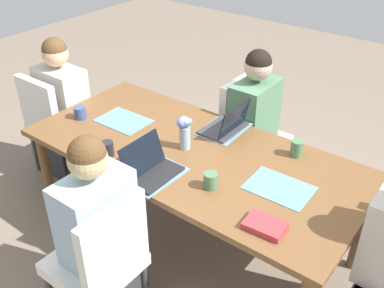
{
  "coord_description": "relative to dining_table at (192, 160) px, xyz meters",
  "views": [
    {
      "loc": [
        -1.43,
        1.87,
        2.26
      ],
      "look_at": [
        0.0,
        0.0,
        0.78
      ],
      "focal_mm": 41.48,
      "sensor_mm": 36.0,
      "label": 1
    }
  ],
  "objects": [
    {
      "name": "ground_plane",
      "position": [
        0.0,
        0.0,
        -0.67
      ],
      "size": [
        10.0,
        10.0,
        0.0
      ],
      "primitive_type": "plane",
      "color": "#756656"
    },
    {
      "name": "dining_table",
      "position": [
        0.0,
        0.0,
        0.0
      ],
      "size": [
        2.19,
        1.01,
        0.73
      ],
      "color": "brown",
      "rests_on": "ground_plane"
    },
    {
      "name": "chair_head_right_left_mid",
      "position": [
        1.38,
        0.04,
        -0.17
      ],
      "size": [
        0.44,
        0.44,
        0.9
      ],
      "color": "silver",
      "rests_on": "ground_plane"
    },
    {
      "name": "person_head_right_left_mid",
      "position": [
        1.32,
        -0.03,
        -0.14
      ],
      "size": [
        0.4,
        0.36,
        1.19
      ],
      "color": "#2D2D33",
      "rests_on": "ground_plane"
    },
    {
      "name": "chair_near_left_far",
      "position": [
        0.05,
        -0.8,
        -0.17
      ],
      "size": [
        0.44,
        0.44,
        0.9
      ],
      "color": "silver",
      "rests_on": "ground_plane"
    },
    {
      "name": "person_near_left_far",
      "position": [
        -0.02,
        -0.74,
        -0.14
      ],
      "size": [
        0.36,
        0.4,
        1.19
      ],
      "color": "#2D2D33",
      "rests_on": "ground_plane"
    },
    {
      "name": "chair_far_right_near",
      "position": [
        -0.04,
        0.84,
        -0.17
      ],
      "size": [
        0.44,
        0.44,
        0.9
      ],
      "color": "silver",
      "rests_on": "ground_plane"
    },
    {
      "name": "person_far_right_near",
      "position": [
        0.04,
        0.78,
        -0.14
      ],
      "size": [
        0.36,
        0.4,
        1.19
      ],
      "color": "#2D2D33",
      "rests_on": "ground_plane"
    },
    {
      "name": "flower_vase",
      "position": [
        0.06,
        0.0,
        0.21
      ],
      "size": [
        0.09,
        0.09,
        0.23
      ],
      "color": "#8EA8B7",
      "rests_on": "dining_table"
    },
    {
      "name": "placemat_head_left_left_near",
      "position": [
        -0.62,
        0.01,
        0.07
      ],
      "size": [
        0.37,
        0.27,
        0.0
      ],
      "primitive_type": "cube",
      "rotation": [
        0.0,
        0.0,
        0.02
      ],
      "color": "slate",
      "rests_on": "dining_table"
    },
    {
      "name": "placemat_head_right_left_mid",
      "position": [
        0.62,
        -0.01,
        0.07
      ],
      "size": [
        0.36,
        0.27,
        0.0
      ],
      "primitive_type": "cube",
      "rotation": [
        0.0,
        0.0,
        3.16
      ],
      "color": "slate",
      "rests_on": "dining_table"
    },
    {
      "name": "placemat_near_left_far",
      "position": [
        -0.01,
        -0.35,
        0.07
      ],
      "size": [
        0.27,
        0.37,
        0.0
      ],
      "primitive_type": "cube",
      "rotation": [
        0.0,
        0.0,
        1.6
      ],
      "color": "slate",
      "rests_on": "dining_table"
    },
    {
      "name": "placemat_far_right_near",
      "position": [
        0.02,
        0.35,
        0.07
      ],
      "size": [
        0.27,
        0.37,
        0.0
      ],
      "primitive_type": "cube",
      "rotation": [
        0.0,
        0.0,
        -1.6
      ],
      "color": "slate",
      "rests_on": "dining_table"
    },
    {
      "name": "laptop_near_left_far",
      "position": [
        -0.04,
        -0.34,
        0.11
      ],
      "size": [
        0.22,
        0.32,
        0.21
      ],
      "color": "#38383D",
      "rests_on": "dining_table"
    },
    {
      "name": "laptop_far_right_near",
      "position": [
        0.04,
        0.35,
        0.11
      ],
      "size": [
        0.22,
        0.32,
        0.21
      ],
      "color": "black",
      "rests_on": "dining_table"
    },
    {
      "name": "coffee_mug_near_left",
      "position": [
        0.38,
        0.36,
        0.12
      ],
      "size": [
        0.08,
        0.08,
        0.1
      ],
      "primitive_type": "cylinder",
      "color": "#232328",
      "rests_on": "dining_table"
    },
    {
      "name": "coffee_mug_near_right",
      "position": [
        -0.55,
        -0.35,
        0.12
      ],
      "size": [
        0.08,
        0.08,
        0.11
      ],
      "primitive_type": "cylinder",
      "color": "#47704C",
      "rests_on": "dining_table"
    },
    {
      "name": "coffee_mug_centre_left",
      "position": [
        -0.31,
        0.24,
        0.12
      ],
      "size": [
        0.08,
        0.08,
        0.1
      ],
      "primitive_type": "cylinder",
      "color": "#47704C",
      "rests_on": "dining_table"
    },
    {
      "name": "coffee_mug_centre_right",
      "position": [
        0.9,
        0.14,
        0.11
      ],
      "size": [
        0.09,
        0.09,
        0.09
      ],
      "primitive_type": "cylinder",
      "color": "#33477A",
      "rests_on": "dining_table"
    },
    {
      "name": "book_red_cover",
      "position": [
        -0.72,
        0.34,
        0.09
      ],
      "size": [
        0.21,
        0.15,
        0.03
      ],
      "primitive_type": "cube",
      "rotation": [
        0.0,
        0.0,
        0.07
      ],
      "color": "#B73338",
      "rests_on": "dining_table"
    }
  ]
}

